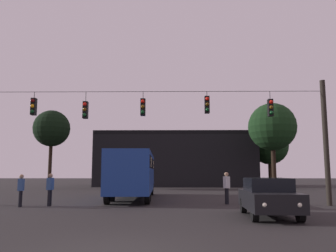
# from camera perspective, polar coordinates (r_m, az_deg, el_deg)

# --- Properties ---
(ground_plane) EXTENTS (168.00, 168.00, 0.00)m
(ground_plane) POSITION_cam_1_polar(r_m,az_deg,el_deg) (32.58, -1.52, -10.65)
(ground_plane) COLOR black
(ground_plane) RESTS_ON ground
(overhead_signal_span) EXTENTS (19.47, 0.44, 6.81)m
(overhead_signal_span) POSITION_cam_1_polar(r_m,az_deg,el_deg) (19.27, -3.15, -0.67)
(overhead_signal_span) COLOR black
(overhead_signal_span) RESTS_ON ground
(city_bus) EXTENTS (2.87, 11.07, 3.00)m
(city_bus) POSITION_cam_1_polar(r_m,az_deg,el_deg) (24.00, -5.60, -7.24)
(city_bus) COLOR navy
(city_bus) RESTS_ON ground
(car_near_right) EXTENTS (2.05, 4.42, 1.52)m
(car_near_right) POSITION_cam_1_polar(r_m,az_deg,el_deg) (14.66, 15.95, -10.94)
(car_near_right) COLOR black
(car_near_right) RESTS_ON ground
(pedestrian_crossing_left) EXTENTS (0.30, 0.40, 1.69)m
(pedestrian_crossing_left) POSITION_cam_1_polar(r_m,az_deg,el_deg) (19.70, -18.59, -9.45)
(pedestrian_crossing_left) COLOR black
(pedestrian_crossing_left) RESTS_ON ground
(pedestrian_crossing_center) EXTENTS (0.35, 0.42, 1.77)m
(pedestrian_crossing_center) POSITION_cam_1_polar(r_m,az_deg,el_deg) (20.11, 9.48, -9.55)
(pedestrian_crossing_center) COLOR black
(pedestrian_crossing_center) RESTS_ON ground
(pedestrian_crossing_right) EXTENTS (0.28, 0.39, 1.65)m
(pedestrian_crossing_right) POSITION_cam_1_polar(r_m,az_deg,el_deg) (19.71, -22.76, -9.33)
(pedestrian_crossing_right) COLOR black
(pedestrian_crossing_right) RESTS_ON ground
(corner_building) EXTENTS (20.64, 10.01, 7.01)m
(corner_building) POSITION_cam_1_polar(r_m,az_deg,el_deg) (48.37, 1.21, -5.51)
(corner_building) COLOR black
(corner_building) RESTS_ON ground
(tree_left_silhouette) EXTENTS (4.11, 4.11, 8.78)m
(tree_left_silhouette) POSITION_cam_1_polar(r_m,az_deg,el_deg) (41.90, -18.36, -0.43)
(tree_left_silhouette) COLOR black
(tree_left_silhouette) RESTS_ON ground
(tree_behind_building) EXTENTS (5.32, 5.32, 9.50)m
(tree_behind_building) POSITION_cam_1_polar(r_m,az_deg,el_deg) (40.91, 16.55, -0.17)
(tree_behind_building) COLOR black
(tree_behind_building) RESTS_ON ground
(tree_right_far) EXTENTS (5.11, 5.11, 7.98)m
(tree_right_far) POSITION_cam_1_polar(r_m,az_deg,el_deg) (49.95, 16.11, -3.10)
(tree_right_far) COLOR #2D2116
(tree_right_far) RESTS_ON ground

